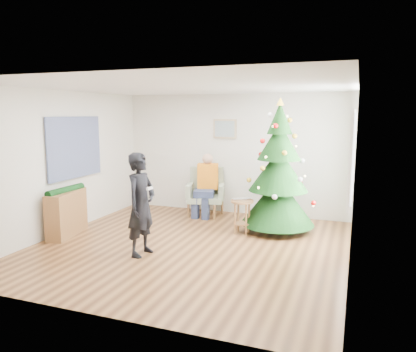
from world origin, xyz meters
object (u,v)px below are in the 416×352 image
at_px(christmas_tree, 278,172).
at_px(stool, 242,216).
at_px(armchair, 206,198).
at_px(standing_man, 141,204).
at_px(console, 67,213).

relative_size(christmas_tree, stool, 3.97).
distance_m(stool, armchair, 1.52).
bearing_deg(standing_man, armchair, 4.94).
bearing_deg(stool, standing_man, -125.36).
xyz_separation_m(christmas_tree, stool, (-0.57, -0.41, -0.79)).
height_order(stool, standing_man, standing_man).
bearing_deg(standing_man, stool, -29.25).
bearing_deg(christmas_tree, stool, -144.59).
distance_m(standing_man, console, 1.88).
relative_size(standing_man, console, 1.60).
distance_m(christmas_tree, standing_man, 2.69).
bearing_deg(armchair, standing_man, -106.66).
xyz_separation_m(stool, standing_man, (-1.16, -1.63, 0.48)).
relative_size(christmas_tree, console, 2.47).
xyz_separation_m(stool, armchair, (-1.10, 1.05, 0.06)).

